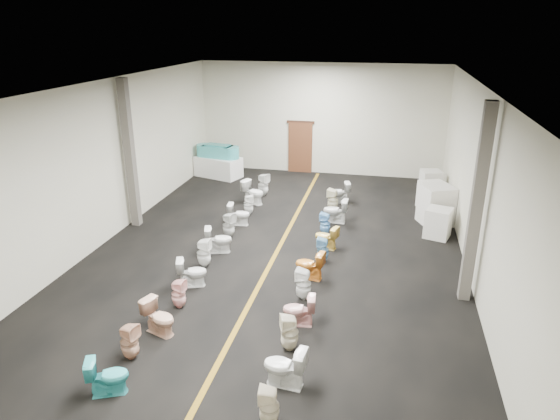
# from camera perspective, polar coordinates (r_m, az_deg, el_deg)

# --- Properties ---
(floor) EXTENTS (16.00, 16.00, 0.00)m
(floor) POSITION_cam_1_polar(r_m,az_deg,el_deg) (13.89, -0.34, -4.74)
(floor) COLOR black
(floor) RESTS_ON ground
(ceiling) EXTENTS (16.00, 16.00, 0.00)m
(ceiling) POSITION_cam_1_polar(r_m,az_deg,el_deg) (12.64, -0.38, 14.03)
(ceiling) COLOR black
(ceiling) RESTS_ON ground
(wall_back) EXTENTS (10.00, 0.00, 10.00)m
(wall_back) POSITION_cam_1_polar(r_m,az_deg,el_deg) (20.77, 4.61, 10.28)
(wall_back) COLOR beige
(wall_back) RESTS_ON ground
(wall_front) EXTENTS (10.00, 0.00, 10.00)m
(wall_front) POSITION_cam_1_polar(r_m,az_deg,el_deg) (6.28, -17.46, -16.57)
(wall_front) COLOR beige
(wall_front) RESTS_ON ground
(wall_left) EXTENTS (0.00, 16.00, 16.00)m
(wall_left) POSITION_cam_1_polar(r_m,az_deg,el_deg) (14.97, -19.44, 5.12)
(wall_left) COLOR beige
(wall_left) RESTS_ON ground
(wall_right) EXTENTS (0.00, 16.00, 16.00)m
(wall_right) POSITION_cam_1_polar(r_m,az_deg,el_deg) (12.98, 21.73, 2.55)
(wall_right) COLOR beige
(wall_right) RESTS_ON ground
(aisle_stripe) EXTENTS (0.12, 15.60, 0.01)m
(aisle_stripe) POSITION_cam_1_polar(r_m,az_deg,el_deg) (13.89, -0.34, -4.73)
(aisle_stripe) COLOR #825D12
(aisle_stripe) RESTS_ON floor
(back_door) EXTENTS (1.00, 0.10, 2.10)m
(back_door) POSITION_cam_1_polar(r_m,az_deg,el_deg) (21.08, 2.33, 7.15)
(back_door) COLOR #562D19
(back_door) RESTS_ON floor
(door_frame) EXTENTS (1.15, 0.08, 0.10)m
(door_frame) POSITION_cam_1_polar(r_m,az_deg,el_deg) (20.86, 2.37, 10.01)
(door_frame) COLOR #331C11
(door_frame) RESTS_ON back_door
(column_left) EXTENTS (0.25, 0.25, 4.50)m
(column_left) POSITION_cam_1_polar(r_m,az_deg,el_deg) (15.68, -16.79, 6.08)
(column_left) COLOR #59544C
(column_left) RESTS_ON floor
(column_right) EXTENTS (0.25, 0.25, 4.50)m
(column_right) POSITION_cam_1_polar(r_m,az_deg,el_deg) (11.53, 21.54, 0.41)
(column_right) COLOR #59544C
(column_right) RESTS_ON floor
(display_table) EXTENTS (2.04, 1.44, 0.82)m
(display_table) POSITION_cam_1_polar(r_m,az_deg,el_deg) (20.69, -7.05, 4.92)
(display_table) COLOR white
(display_table) RESTS_ON floor
(bathtub) EXTENTS (1.84, 0.86, 0.55)m
(bathtub) POSITION_cam_1_polar(r_m,az_deg,el_deg) (20.52, -7.13, 6.69)
(bathtub) COLOR teal
(bathtub) RESTS_ON display_table
(appliance_crate_a) EXTENTS (0.86, 0.86, 0.88)m
(appliance_crate_a) POSITION_cam_1_polar(r_m,az_deg,el_deg) (15.36, 17.62, -1.43)
(appliance_crate_a) COLOR silver
(appliance_crate_a) RESTS_ON floor
(appliance_crate_b) EXTENTS (1.18, 1.18, 1.23)m
(appliance_crate_b) POSITION_cam_1_polar(r_m,az_deg,el_deg) (16.32, 17.41, 0.55)
(appliance_crate_b) COLOR silver
(appliance_crate_b) RESTS_ON floor
(appliance_crate_c) EXTENTS (1.07, 1.07, 0.93)m
(appliance_crate_c) POSITION_cam_1_polar(r_m,az_deg,el_deg) (17.64, 17.06, 1.55)
(appliance_crate_c) COLOR silver
(appliance_crate_c) RESTS_ON floor
(appliance_crate_d) EXTENTS (0.82, 0.82, 0.97)m
(appliance_crate_d) POSITION_cam_1_polar(r_m,az_deg,el_deg) (18.90, 16.81, 2.90)
(appliance_crate_d) COLOR silver
(appliance_crate_d) RESTS_ON floor
(toilet_left_0) EXTENTS (0.78, 0.63, 0.70)m
(toilet_left_0) POSITION_cam_1_polar(r_m,az_deg,el_deg) (9.35, -19.06, -17.49)
(toilet_left_0) COLOR #32ABAF
(toilet_left_0) RESTS_ON floor
(toilet_left_1) EXTENTS (0.41, 0.40, 0.74)m
(toilet_left_1) POSITION_cam_1_polar(r_m,az_deg,el_deg) (10.03, -16.83, -14.19)
(toilet_left_1) COLOR tan
(toilet_left_1) RESTS_ON floor
(toilet_left_2) EXTENTS (0.82, 0.63, 0.73)m
(toilet_left_2) POSITION_cam_1_polar(r_m,az_deg,el_deg) (10.60, -13.63, -11.83)
(toilet_left_2) COLOR #DAA78A
(toilet_left_2) RESTS_ON floor
(toilet_left_3) EXTENTS (0.34, 0.33, 0.69)m
(toilet_left_3) POSITION_cam_1_polar(r_m,az_deg,el_deg) (11.38, -11.52, -9.35)
(toilet_left_3) COLOR beige
(toilet_left_3) RESTS_ON floor
(toilet_left_4) EXTENTS (0.79, 0.61, 0.71)m
(toilet_left_4) POSITION_cam_1_polar(r_m,az_deg,el_deg) (12.19, -10.03, -7.02)
(toilet_left_4) COLOR silver
(toilet_left_4) RESTS_ON floor
(toilet_left_5) EXTENTS (0.36, 0.35, 0.78)m
(toilet_left_5) POSITION_cam_1_polar(r_m,az_deg,el_deg) (13.05, -8.71, -4.86)
(toilet_left_5) COLOR white
(toilet_left_5) RESTS_ON floor
(toilet_left_6) EXTENTS (0.81, 0.61, 0.74)m
(toilet_left_6) POSITION_cam_1_polar(r_m,az_deg,el_deg) (13.81, -7.04, -3.38)
(toilet_left_6) COLOR silver
(toilet_left_6) RESTS_ON floor
(toilet_left_7) EXTENTS (0.45, 0.44, 0.76)m
(toilet_left_7) POSITION_cam_1_polar(r_m,az_deg,el_deg) (14.71, -5.89, -1.73)
(toilet_left_7) COLOR silver
(toilet_left_7) RESTS_ON floor
(toilet_left_8) EXTENTS (0.72, 0.46, 0.70)m
(toilet_left_8) POSITION_cam_1_polar(r_m,az_deg,el_deg) (15.62, -4.72, -0.48)
(toilet_left_8) COLOR white
(toilet_left_8) RESTS_ON floor
(toilet_left_9) EXTENTS (0.34, 0.33, 0.68)m
(toilet_left_9) POSITION_cam_1_polar(r_m,az_deg,el_deg) (16.43, -3.61, 0.60)
(toilet_left_9) COLOR white
(toilet_left_9) RESTS_ON floor
(toilet_left_10) EXTENTS (0.91, 0.70, 0.82)m
(toilet_left_10) POSITION_cam_1_polar(r_m,az_deg,el_deg) (17.42, -3.07, 2.03)
(toilet_left_10) COLOR white
(toilet_left_10) RESTS_ON floor
(toilet_left_11) EXTENTS (0.51, 0.50, 0.84)m
(toilet_left_11) POSITION_cam_1_polar(r_m,az_deg,el_deg) (18.19, -1.94, 2.90)
(toilet_left_11) COLOR white
(toilet_left_11) RESTS_ON floor
(toilet_right_0) EXTENTS (0.36, 0.35, 0.70)m
(toilet_right_0) POSITION_cam_1_polar(r_m,az_deg,el_deg) (8.34, -1.24, -21.53)
(toilet_right_0) COLOR beige
(toilet_right_0) RESTS_ON floor
(toilet_right_1) EXTENTS (0.80, 0.51, 0.77)m
(toilet_right_1) POSITION_cam_1_polar(r_m,az_deg,el_deg) (9.01, 0.53, -17.49)
(toilet_right_1) COLOR white
(toilet_right_1) RESTS_ON floor
(toilet_right_2) EXTENTS (0.45, 0.45, 0.76)m
(toilet_right_2) POSITION_cam_1_polar(r_m,az_deg,el_deg) (9.84, 1.09, -13.84)
(toilet_right_2) COLOR beige
(toilet_right_2) RESTS_ON floor
(toilet_right_3) EXTENTS (0.72, 0.46, 0.69)m
(toilet_right_3) POSITION_cam_1_polar(r_m,az_deg,el_deg) (10.58, 2.18, -11.37)
(toilet_right_3) COLOR #DA9A95
(toilet_right_3) RESTS_ON floor
(toilet_right_4) EXTENTS (0.37, 0.36, 0.76)m
(toilet_right_4) POSITION_cam_1_polar(r_m,az_deg,el_deg) (11.46, 2.71, -8.46)
(toilet_right_4) COLOR white
(toilet_right_4) RESTS_ON floor
(toilet_right_5) EXTENTS (0.77, 0.52, 0.73)m
(toilet_right_5) POSITION_cam_1_polar(r_m,az_deg,el_deg) (12.36, 3.41, -6.29)
(toilet_right_5) COLOR orange
(toilet_right_5) RESTS_ON floor
(toilet_right_6) EXTENTS (0.32, 0.32, 0.69)m
(toilet_right_6) POSITION_cam_1_polar(r_m,az_deg,el_deg) (13.22, 4.93, -4.56)
(toilet_right_6) COLOR #6CA4CA
(toilet_right_6) RESTS_ON floor
(toilet_right_7) EXTENTS (0.74, 0.55, 0.68)m
(toilet_right_7) POSITION_cam_1_polar(r_m,az_deg,el_deg) (14.00, 5.30, -3.11)
(toilet_right_7) COLOR #E7C050
(toilet_right_7) RESTS_ON floor
(toilet_right_8) EXTENTS (0.34, 0.34, 0.68)m
(toilet_right_8) POSITION_cam_1_polar(r_m,az_deg,el_deg) (14.93, 5.19, -1.55)
(toilet_right_8) COLOR #70B2EA
(toilet_right_8) RESTS_ON floor
(toilet_right_9) EXTENTS (0.78, 0.46, 0.78)m
(toilet_right_9) POSITION_cam_1_polar(r_m,az_deg,el_deg) (15.82, 6.35, -0.09)
(toilet_right_9) COLOR silver
(toilet_right_9) RESTS_ON floor
(toilet_right_10) EXTENTS (0.42, 0.42, 0.78)m
(toilet_right_10) POSITION_cam_1_polar(r_m,az_deg,el_deg) (16.78, 6.07, 1.15)
(toilet_right_10) COLOR #F0EAC6
(toilet_right_10) RESTS_ON floor
(toilet_right_11) EXTENTS (0.81, 0.60, 0.74)m
(toilet_right_11) POSITION_cam_1_polar(r_m,az_deg,el_deg) (17.63, 6.79, 2.01)
(toilet_right_11) COLOR silver
(toilet_right_11) RESTS_ON floor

